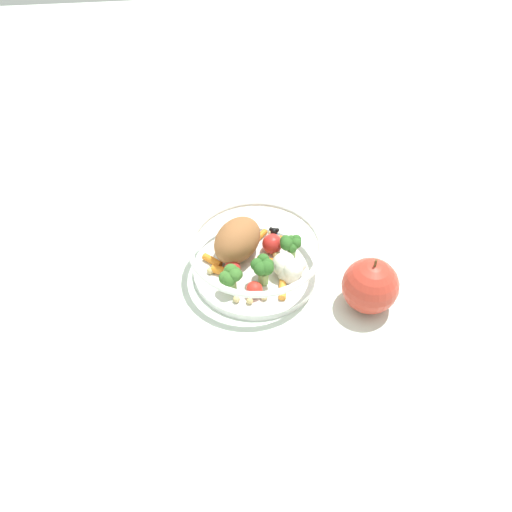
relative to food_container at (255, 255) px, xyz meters
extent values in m
plane|color=silver|center=(-0.02, 0.01, -0.03)|extent=(2.40, 2.40, 0.00)
cylinder|color=white|center=(0.00, 0.00, -0.03)|extent=(0.19, 0.19, 0.01)
torus|color=white|center=(0.00, 0.00, 0.02)|extent=(0.20, 0.20, 0.01)
ellipsoid|color=#935B33|center=(0.03, 0.02, 0.01)|extent=(0.11, 0.10, 0.06)
cylinder|color=#8EB766|center=(-0.04, -0.01, -0.01)|extent=(0.02, 0.02, 0.02)
sphere|color=#2D6023|center=(-0.03, -0.01, 0.01)|extent=(0.02, 0.02, 0.02)
sphere|color=#2D6023|center=(-0.03, 0.00, 0.02)|extent=(0.02, 0.02, 0.02)
sphere|color=#2D6023|center=(-0.04, 0.00, 0.01)|extent=(0.02, 0.02, 0.02)
sphere|color=#2D6023|center=(-0.04, -0.01, 0.01)|extent=(0.02, 0.02, 0.02)
sphere|color=#2D6023|center=(-0.04, -0.01, 0.02)|extent=(0.02, 0.02, 0.02)
cylinder|color=#7FAD5B|center=(0.01, -0.06, -0.01)|extent=(0.01, 0.01, 0.02)
sphere|color=#2D6023|center=(0.02, -0.06, 0.01)|extent=(0.01, 0.01, 0.01)
sphere|color=#2D6023|center=(0.01, -0.05, 0.01)|extent=(0.02, 0.02, 0.02)
sphere|color=#2D6023|center=(0.01, -0.05, 0.01)|extent=(0.02, 0.02, 0.02)
sphere|color=#2D6023|center=(0.00, -0.06, 0.01)|extent=(0.01, 0.01, 0.01)
sphere|color=#2D6023|center=(0.01, -0.06, 0.01)|extent=(0.02, 0.02, 0.02)
sphere|color=#2D6023|center=(0.01, -0.07, 0.01)|extent=(0.02, 0.02, 0.02)
cylinder|color=#7FAD5B|center=(-0.04, 0.04, -0.01)|extent=(0.01, 0.01, 0.02)
sphere|color=#386B28|center=(-0.04, 0.04, 0.01)|extent=(0.02, 0.02, 0.02)
sphere|color=#386B28|center=(-0.04, 0.04, 0.01)|extent=(0.02, 0.02, 0.02)
sphere|color=#386B28|center=(-0.05, 0.05, 0.01)|extent=(0.02, 0.02, 0.02)
sphere|color=#386B28|center=(-0.05, 0.04, 0.01)|extent=(0.02, 0.02, 0.02)
sphere|color=#386B28|center=(-0.05, 0.03, 0.01)|extent=(0.02, 0.02, 0.02)
sphere|color=#386B28|center=(-0.04, 0.03, 0.01)|extent=(0.02, 0.02, 0.02)
sphere|color=#386B28|center=(-0.04, 0.03, 0.01)|extent=(0.02, 0.02, 0.02)
sphere|color=silver|center=(-0.01, -0.05, 0.00)|extent=(0.03, 0.03, 0.03)
sphere|color=silver|center=(-0.02, -0.04, 0.00)|extent=(0.04, 0.04, 0.04)
sphere|color=silver|center=(-0.03, -0.05, -0.01)|extent=(0.04, 0.04, 0.04)
sphere|color=silver|center=(-0.04, -0.05, 0.00)|extent=(0.03, 0.03, 0.03)
sphere|color=silver|center=(-0.03, -0.06, 0.00)|extent=(0.02, 0.02, 0.02)
cube|color=yellow|center=(0.05, -0.04, -0.02)|extent=(0.02, 0.01, 0.00)
cylinder|color=#1933B2|center=(0.05, -0.04, -0.01)|extent=(0.01, 0.01, 0.02)
sphere|color=black|center=(0.05, -0.04, 0.00)|extent=(0.01, 0.01, 0.01)
sphere|color=black|center=(0.05, -0.04, 0.01)|extent=(0.01, 0.01, 0.01)
sphere|color=black|center=(0.05, -0.03, 0.01)|extent=(0.01, 0.01, 0.01)
cylinder|color=orange|center=(0.04, -0.05, -0.02)|extent=(0.02, 0.02, 0.01)
cylinder|color=orange|center=(-0.01, 0.06, -0.02)|extent=(0.02, 0.03, 0.01)
cylinder|color=orange|center=(-0.06, -0.03, -0.02)|extent=(0.04, 0.02, 0.01)
cylinder|color=orange|center=(0.06, -0.01, -0.02)|extent=(0.03, 0.03, 0.01)
cylinder|color=orange|center=(0.01, 0.07, -0.02)|extent=(0.03, 0.03, 0.01)
cylinder|color=orange|center=(0.00, -0.02, -0.02)|extent=(0.02, 0.03, 0.01)
sphere|color=red|center=(-0.01, 0.04, -0.01)|extent=(0.02, 0.02, 0.02)
sphere|color=red|center=(-0.06, 0.01, -0.01)|extent=(0.02, 0.02, 0.02)
sphere|color=red|center=(0.03, -0.03, -0.01)|extent=(0.03, 0.03, 0.03)
sphere|color=tan|center=(0.06, -0.03, -0.02)|extent=(0.01, 0.01, 0.01)
sphere|color=tan|center=(0.01, -0.03, -0.02)|extent=(0.01, 0.01, 0.01)
sphere|color=tan|center=(-0.07, 0.02, -0.02)|extent=(0.01, 0.01, 0.01)
sphere|color=tan|center=(-0.01, 0.07, -0.02)|extent=(0.01, 0.01, 0.01)
sphere|color=tan|center=(-0.06, 0.00, -0.02)|extent=(0.01, 0.01, 0.01)
sphere|color=#D1B775|center=(-0.07, 0.04, -0.02)|extent=(0.01, 0.01, 0.01)
sphere|color=tan|center=(-0.07, -0.01, -0.02)|extent=(0.01, 0.01, 0.01)
sphere|color=#BC3828|center=(-0.09, -0.15, 0.01)|extent=(0.08, 0.08, 0.08)
cylinder|color=brown|center=(-0.09, -0.15, 0.05)|extent=(0.00, 0.00, 0.01)
camera|label=1|loc=(-0.56, 0.06, 0.57)|focal=36.86mm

